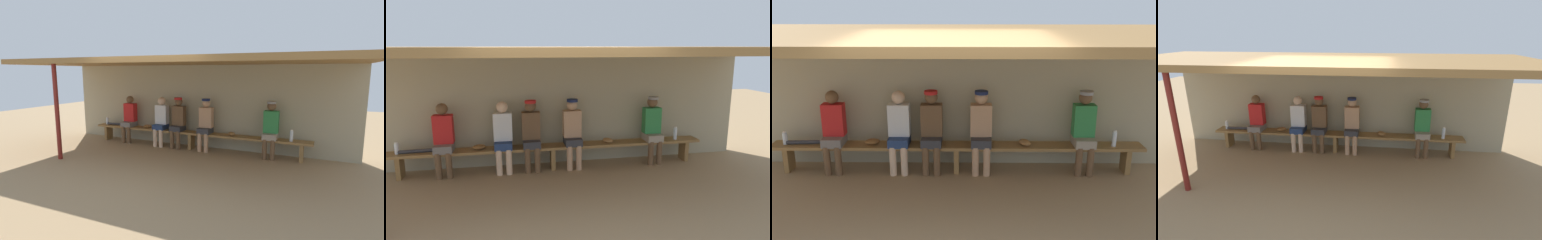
{
  "view_description": "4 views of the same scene",
  "coord_description": "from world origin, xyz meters",
  "views": [
    {
      "loc": [
        3.12,
        -5.37,
        2.03
      ],
      "look_at": [
        0.1,
        1.37,
        0.81
      ],
      "focal_mm": 27.49,
      "sensor_mm": 36.0,
      "label": 1
    },
    {
      "loc": [
        -0.72,
        -4.77,
        2.34
      ],
      "look_at": [
        0.42,
        1.12,
        1.04
      ],
      "focal_mm": 32.07,
      "sensor_mm": 36.0,
      "label": 2
    },
    {
      "loc": [
        0.2,
        -4.95,
        2.87
      ],
      "look_at": [
        0.13,
        1.2,
        0.98
      ],
      "focal_mm": 40.1,
      "sensor_mm": 36.0,
      "label": 3
    },
    {
      "loc": [
        1.11,
        -4.79,
        2.84
      ],
      "look_at": [
        0.39,
        1.24,
        0.91
      ],
      "focal_mm": 26.5,
      "sensor_mm": 36.0,
      "label": 4
    }
  ],
  "objects": [
    {
      "name": "water_bottle_green",
      "position": [
        2.51,
        1.5,
        0.59
      ],
      "size": [
        0.07,
        0.07,
        0.27
      ],
      "color": "silver",
      "rests_on": "bench"
    },
    {
      "name": "back_wall",
      "position": [
        0.0,
        2.0,
        1.1
      ],
      "size": [
        8.0,
        0.2,
        2.2
      ],
      "primitive_type": "cube",
      "color": "tan",
      "rests_on": "ground"
    },
    {
      "name": "baseball_glove_worn",
      "position": [
        -1.36,
        1.55,
        0.51
      ],
      "size": [
        0.28,
        0.23,
        0.09
      ],
      "primitive_type": "ellipsoid",
      "rotation": [
        0.0,
        0.0,
        0.26
      ],
      "color": "brown",
      "rests_on": "bench"
    },
    {
      "name": "player_shirtless_tan",
      "position": [
        2.04,
        1.55,
        0.75
      ],
      "size": [
        0.34,
        0.42,
        1.34
      ],
      "color": "gray",
      "rests_on": "ground"
    },
    {
      "name": "player_near_post",
      "position": [
        -0.4,
        1.55,
        0.75
      ],
      "size": [
        0.34,
        0.42,
        1.34
      ],
      "color": "#333338",
      "rests_on": "ground"
    },
    {
      "name": "dugout_roof",
      "position": [
        0.0,
        0.7,
        2.26
      ],
      "size": [
        8.0,
        2.8,
        0.12
      ],
      "primitive_type": "cube",
      "color": "olive",
      "rests_on": "back_wall"
    },
    {
      "name": "water_bottle_orange",
      "position": [
        -2.76,
        1.53,
        0.56
      ],
      "size": [
        0.08,
        0.08,
        0.22
      ],
      "color": "silver",
      "rests_on": "bench"
    },
    {
      "name": "bench",
      "position": [
        0.0,
        1.55,
        0.39
      ],
      "size": [
        6.0,
        0.36,
        0.46
      ],
      "color": "olive",
      "rests_on": "ground"
    },
    {
      "name": "player_in_blue",
      "position": [
        -0.92,
        1.55,
        0.73
      ],
      "size": [
        0.34,
        0.42,
        1.34
      ],
      "color": "navy",
      "rests_on": "ground"
    },
    {
      "name": "baseball_glove_tan",
      "position": [
        1.1,
        1.54,
        0.51
      ],
      "size": [
        0.25,
        0.29,
        0.09
      ],
      "primitive_type": "ellipsoid",
      "rotation": [
        0.0,
        0.0,
        5.15
      ],
      "color": "olive",
      "rests_on": "bench"
    },
    {
      "name": "ground_plane",
      "position": [
        0.0,
        0.0,
        0.0
      ],
      "size": [
        24.0,
        24.0,
        0.0
      ],
      "primitive_type": "plane",
      "color": "#9E7F59"
    },
    {
      "name": "baseball_bat",
      "position": [
        -2.33,
        1.55,
        0.49
      ],
      "size": [
        0.83,
        0.12,
        0.07
      ],
      "primitive_type": "cylinder",
      "rotation": [
        0.0,
        1.57,
        0.06
      ],
      "color": "#333338",
      "rests_on": "bench"
    },
    {
      "name": "player_with_sunglasses",
      "position": [
        0.4,
        1.55,
        0.75
      ],
      "size": [
        0.34,
        0.42,
        1.34
      ],
      "color": "#333338",
      "rests_on": "ground"
    },
    {
      "name": "player_leftmost",
      "position": [
        -1.97,
        1.55,
        0.73
      ],
      "size": [
        0.34,
        0.42,
        1.34
      ],
      "color": "slate",
      "rests_on": "ground"
    }
  ]
}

